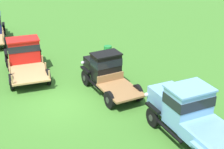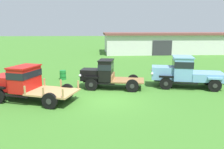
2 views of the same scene
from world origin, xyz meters
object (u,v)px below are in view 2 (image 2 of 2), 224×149
(farm_shed, at_px, (175,43))
(vintage_truck_far_side, at_px, (185,72))
(oil_drum_near_fence, at_px, (63,75))
(vintage_truck_midrow_center, at_px, (105,74))
(vintage_truck_second_in_line, at_px, (23,82))

(farm_shed, distance_m, vintage_truck_far_side, 25.17)
(oil_drum_near_fence, bearing_deg, vintage_truck_midrow_center, -40.38)
(farm_shed, height_order, vintage_truck_second_in_line, farm_shed)
(farm_shed, bearing_deg, vintage_truck_midrow_center, -120.32)
(oil_drum_near_fence, bearing_deg, vintage_truck_far_side, -18.40)
(farm_shed, bearing_deg, vintage_truck_second_in_line, -126.11)
(vintage_truck_second_in_line, distance_m, vintage_truck_midrow_center, 5.61)
(vintage_truck_midrow_center, relative_size, oil_drum_near_fence, 6.04)
(oil_drum_near_fence, bearing_deg, farm_shed, 50.02)
(vintage_truck_second_in_line, xyz_separation_m, oil_drum_near_fence, (1.60, 5.30, -0.70))
(vintage_truck_second_in_line, relative_size, oil_drum_near_fence, 7.20)
(farm_shed, relative_size, vintage_truck_midrow_center, 5.40)
(vintage_truck_far_side, bearing_deg, farm_shed, 71.52)
(farm_shed, relative_size, vintage_truck_second_in_line, 4.53)
(farm_shed, relative_size, oil_drum_near_fence, 32.62)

